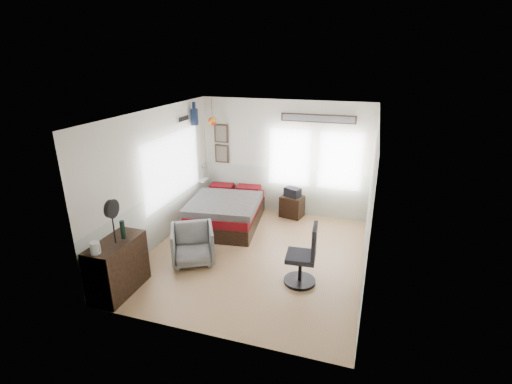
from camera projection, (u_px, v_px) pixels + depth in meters
The scene contains 12 objects.
ground_plane at pixel (255, 256), 7.13m from camera, with size 4.00×4.50×0.01m, color tan.
room_shell at pixel (254, 172), 6.75m from camera, with size 4.02×4.52×2.71m.
wall_decor at pixel (235, 126), 8.46m from camera, with size 3.55×1.32×1.44m.
bed at pixel (227, 211), 8.36m from camera, with size 1.65×2.18×0.65m.
dresser at pixel (118, 267), 5.91m from camera, with size 0.48×1.00×0.90m, color black.
armchair at pixel (193, 244), 6.81m from camera, with size 0.75×0.77×0.70m, color gray.
nightstand at pixel (292, 206), 8.78m from camera, with size 0.50×0.40×0.50m, color black.
task_chair at pixel (304, 260), 6.12m from camera, with size 0.54×0.54×1.07m.
kettle at pixel (95, 248), 5.37m from camera, with size 0.16×0.14×0.18m.
bottle at pixel (123, 230), 5.81m from camera, with size 0.07×0.07×0.30m, color black.
stand_fan at pixel (112, 210), 5.52m from camera, with size 0.09×0.29×0.72m.
black_bag at pixel (293, 192), 8.66m from camera, with size 0.36×0.23×0.21m, color black.
Camera 1 is at (1.90, -5.96, 3.62)m, focal length 26.00 mm.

